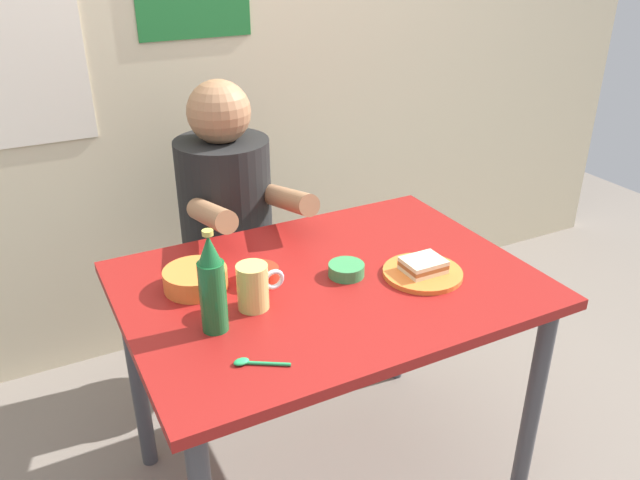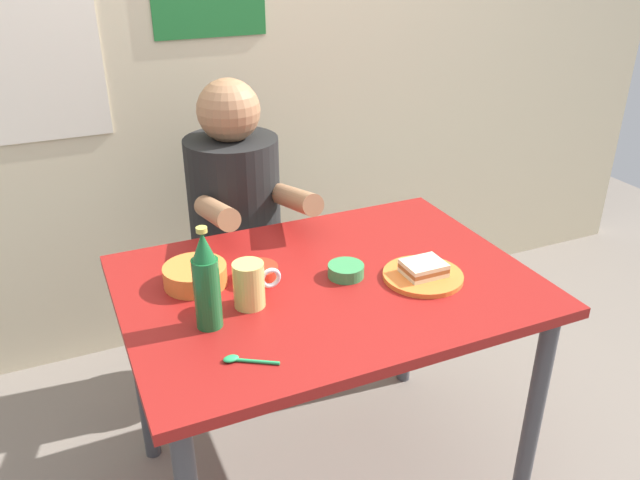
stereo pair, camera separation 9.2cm
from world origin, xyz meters
The scene contains 13 objects.
ground_plane centered at (0.00, 0.00, 0.00)m, with size 6.00×6.00×0.00m, color slate.
wall_back centered at (0.00, 1.05, 1.30)m, with size 4.40×0.09×2.60m.
dining_table centered at (0.00, 0.00, 0.65)m, with size 1.10×0.80×0.74m.
stool centered at (-0.07, 0.63, 0.35)m, with size 0.34×0.34×0.45m.
person_seated centered at (-0.07, 0.62, 0.77)m, with size 0.33×0.56×0.72m.
plate_orange centered at (0.24, -0.10, 0.75)m, with size 0.22×0.22×0.01m, color orange.
sandwich centered at (0.24, -0.10, 0.77)m, with size 0.11×0.09×0.04m.
beer_mug centered at (-0.23, -0.03, 0.80)m, with size 0.13×0.08×0.12m.
beer_bottle centered at (-0.35, -0.08, 0.86)m, with size 0.06×0.06×0.26m.
sauce_bowl_chili centered at (-0.17, 0.08, 0.76)m, with size 0.11×0.11×0.04m.
dip_bowl_green centered at (0.06, 0.00, 0.76)m, with size 0.10×0.10×0.03m.
soup_bowl_orange centered at (-0.33, 0.13, 0.77)m, with size 0.17×0.17×0.05m.
spoon centered at (-0.33, -0.25, 0.75)m, with size 0.11×0.07×0.01m.
Camera 2 is at (-0.63, -1.37, 1.61)m, focal length 35.77 mm.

